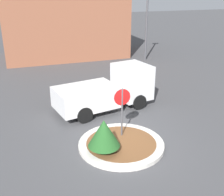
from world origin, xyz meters
The scene contains 7 objects.
ground_plane centered at (0.00, 0.00, 0.00)m, with size 120.00×120.00×0.00m, color #474749.
traffic_island centered at (0.00, 0.00, 0.08)m, with size 3.51×3.51×0.17m.
stop_sign centered at (0.24, 0.58, 1.59)m, with size 0.70×0.07×2.29m.
island_shrub centered at (-0.85, -0.35, 0.95)m, with size 1.24×1.24×1.32m.
utility_truck centered at (0.76, 3.87, 1.05)m, with size 5.43×2.92×2.20m.
storefront_building centered at (0.93, 16.92, 3.67)m, with size 10.71×6.07×7.33m.
light_pole centered at (7.25, 12.86, 3.75)m, with size 0.70×0.30×6.39m.
Camera 1 is at (-3.68, -9.31, 6.12)m, focal length 45.00 mm.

